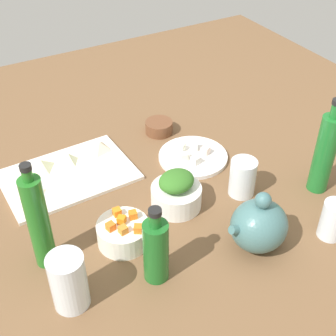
# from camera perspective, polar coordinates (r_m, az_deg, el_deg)

# --- Properties ---
(tabletop) EXTENTS (1.90, 1.90, 0.03)m
(tabletop) POSITION_cam_1_polar(r_m,az_deg,el_deg) (1.29, 0.00, -2.28)
(tabletop) COLOR brown
(tabletop) RESTS_ON ground
(cutting_board) EXTENTS (0.36, 0.25, 0.01)m
(cutting_board) POSITION_cam_1_polar(r_m,az_deg,el_deg) (1.33, -12.07, -0.89)
(cutting_board) COLOR white
(cutting_board) RESTS_ON tabletop
(plate_tofu) EXTENTS (0.20, 0.20, 0.01)m
(plate_tofu) POSITION_cam_1_polar(r_m,az_deg,el_deg) (1.37, 3.07, 1.37)
(plate_tofu) COLOR white
(plate_tofu) RESTS_ON tabletop
(bowl_greens) EXTENTS (0.13, 0.13, 0.06)m
(bowl_greens) POSITION_cam_1_polar(r_m,az_deg,el_deg) (1.19, 1.01, -3.52)
(bowl_greens) COLOR white
(bowl_greens) RESTS_ON tabletop
(bowl_carrots) EXTENTS (0.12, 0.12, 0.06)m
(bowl_carrots) POSITION_cam_1_polar(r_m,az_deg,el_deg) (1.11, -5.48, -7.89)
(bowl_carrots) COLOR white
(bowl_carrots) RESTS_ON tabletop
(bowl_small_side) EXTENTS (0.09, 0.09, 0.04)m
(bowl_small_side) POSITION_cam_1_polar(r_m,az_deg,el_deg) (1.47, -1.10, 5.01)
(bowl_small_side) COLOR brown
(bowl_small_side) RESTS_ON tabletop
(teapot) EXTENTS (0.15, 0.13, 0.16)m
(teapot) POSITION_cam_1_polar(r_m,az_deg,el_deg) (1.09, 11.02, -6.85)
(teapot) COLOR #436E6F
(teapot) RESTS_ON tabletop
(bottle_0) EXTENTS (0.06, 0.06, 0.20)m
(bottle_0) POSITION_cam_1_polar(r_m,az_deg,el_deg) (0.99, -1.49, -9.92)
(bottle_0) COLOR #1D6423
(bottle_0) RESTS_ON tabletop
(bottle_1) EXTENTS (0.05, 0.05, 0.27)m
(bottle_1) POSITION_cam_1_polar(r_m,az_deg,el_deg) (1.03, -15.53, -6.33)
(bottle_1) COLOR #236D21
(bottle_1) RESTS_ON tabletop
(bottle_2) EXTENTS (0.05, 0.05, 0.27)m
(bottle_2) POSITION_cam_1_polar(r_m,az_deg,el_deg) (1.26, 18.59, 1.80)
(bottle_2) COLOR #1D6E2A
(bottle_2) RESTS_ON tabletop
(drinking_glass_0) EXTENTS (0.06, 0.06, 0.10)m
(drinking_glass_0) POSITION_cam_1_polar(r_m,az_deg,el_deg) (1.17, 19.48, -5.99)
(drinking_glass_0) COLOR white
(drinking_glass_0) RESTS_ON tabletop
(drinking_glass_1) EXTENTS (0.07, 0.07, 0.10)m
(drinking_glass_1) POSITION_cam_1_polar(r_m,az_deg,el_deg) (1.23, 9.09, -1.15)
(drinking_glass_1) COLOR white
(drinking_glass_1) RESTS_ON tabletop
(drinking_glass_2) EXTENTS (0.08, 0.08, 0.13)m
(drinking_glass_2) POSITION_cam_1_polar(r_m,az_deg,el_deg) (0.98, -12.03, -13.38)
(drinking_glass_2) COLOR white
(drinking_glass_2) RESTS_ON tabletop
(carrot_cube_0) EXTENTS (0.03, 0.03, 0.02)m
(carrot_cube_0) POSITION_cam_1_polar(r_m,az_deg,el_deg) (1.08, -5.68, -6.30)
(carrot_cube_0) COLOR orange
(carrot_cube_0) RESTS_ON bowl_carrots
(carrot_cube_1) EXTENTS (0.02, 0.02, 0.02)m
(carrot_cube_1) POSITION_cam_1_polar(r_m,az_deg,el_deg) (1.07, -7.02, -7.09)
(carrot_cube_1) COLOR orange
(carrot_cube_1) RESTS_ON bowl_carrots
(carrot_cube_2) EXTENTS (0.02, 0.02, 0.02)m
(carrot_cube_2) POSITION_cam_1_polar(r_m,az_deg,el_deg) (1.10, -6.24, -5.36)
(carrot_cube_2) COLOR orange
(carrot_cube_2) RESTS_ON bowl_carrots
(carrot_cube_3) EXTENTS (0.02, 0.02, 0.02)m
(carrot_cube_3) POSITION_cam_1_polar(r_m,az_deg,el_deg) (1.09, -4.29, -5.70)
(carrot_cube_3) COLOR orange
(carrot_cube_3) RESTS_ON bowl_carrots
(carrot_cube_4) EXTENTS (0.02, 0.02, 0.02)m
(carrot_cube_4) POSITION_cam_1_polar(r_m,az_deg,el_deg) (1.06, -5.50, -7.50)
(carrot_cube_4) COLOR orange
(carrot_cube_4) RESTS_ON bowl_carrots
(carrot_cube_5) EXTENTS (0.02, 0.02, 0.02)m
(carrot_cube_5) POSITION_cam_1_polar(r_m,az_deg,el_deg) (1.06, -3.68, -7.40)
(carrot_cube_5) COLOR orange
(carrot_cube_5) RESTS_ON bowl_carrots
(chopped_greens_mound) EXTENTS (0.12, 0.11, 0.04)m
(chopped_greens_mound) POSITION_cam_1_polar(r_m,az_deg,el_deg) (1.16, 1.04, -1.60)
(chopped_greens_mound) COLOR #336D23
(chopped_greens_mound) RESTS_ON bowl_greens
(tofu_cube_0) EXTENTS (0.03, 0.03, 0.02)m
(tofu_cube_0) POSITION_cam_1_polar(r_m,az_deg,el_deg) (1.38, 3.22, 2.66)
(tofu_cube_0) COLOR white
(tofu_cube_0) RESTS_ON plate_tofu
(tofu_cube_1) EXTENTS (0.03, 0.03, 0.02)m
(tofu_cube_1) POSITION_cam_1_polar(r_m,az_deg,el_deg) (1.34, 1.95, 1.42)
(tofu_cube_1) COLOR white
(tofu_cube_1) RESTS_ON plate_tofu
(tofu_cube_2) EXTENTS (0.03, 0.03, 0.02)m
(tofu_cube_2) POSITION_cam_1_polar(r_m,az_deg,el_deg) (1.37, 1.59, 2.56)
(tofu_cube_2) COLOR white
(tofu_cube_2) RESTS_ON plate_tofu
(tofu_cube_3) EXTENTS (0.03, 0.03, 0.02)m
(tofu_cube_3) POSITION_cam_1_polar(r_m,az_deg,el_deg) (1.33, 3.39, 0.97)
(tofu_cube_3) COLOR white
(tofu_cube_3) RESTS_ON plate_tofu
(tofu_cube_4) EXTENTS (0.03, 0.03, 0.02)m
(tofu_cube_4) POSITION_cam_1_polar(r_m,az_deg,el_deg) (1.36, 4.58, 2.15)
(tofu_cube_4) COLOR #FCDFCC
(tofu_cube_4) RESTS_ON plate_tofu
(dumpling_0) EXTENTS (0.06, 0.05, 0.02)m
(dumpling_0) POSITION_cam_1_polar(r_m,az_deg,el_deg) (1.27, -15.99, -2.81)
(dumpling_0) COLOR beige
(dumpling_0) RESTS_ON cutting_board
(dumpling_1) EXTENTS (0.07, 0.07, 0.03)m
(dumpling_1) POSITION_cam_1_polar(r_m,az_deg,el_deg) (1.35, -15.20, 0.43)
(dumpling_1) COLOR beige
(dumpling_1) RESTS_ON cutting_board
(dumpling_2) EXTENTS (0.05, 0.06, 0.03)m
(dumpling_2) POSITION_cam_1_polar(r_m,az_deg,el_deg) (1.36, -12.03, 1.26)
(dumpling_2) COLOR beige
(dumpling_2) RESTS_ON cutting_board
(dumpling_3) EXTENTS (0.08, 0.08, 0.03)m
(dumpling_3) POSITION_cam_1_polar(r_m,az_deg,el_deg) (1.39, -8.32, 2.68)
(dumpling_3) COLOR beige
(dumpling_3) RESTS_ON cutting_board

